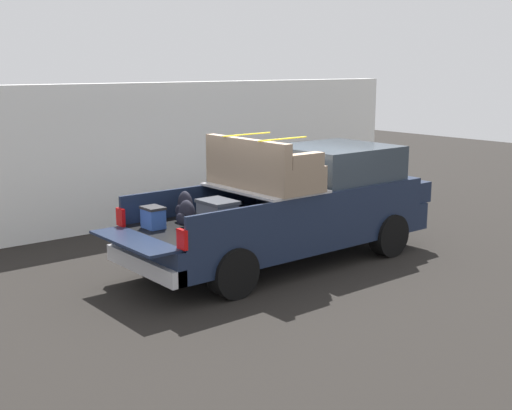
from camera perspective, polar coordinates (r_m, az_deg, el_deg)
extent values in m
plane|color=black|center=(11.66, 2.29, -4.91)|extent=(40.00, 40.00, 0.00)
cube|color=#162138|center=(11.50, 2.32, -2.01)|extent=(5.50, 1.92, 0.48)
cube|color=black|center=(10.71, -2.49, -1.62)|extent=(2.80, 1.80, 0.04)
cube|color=#162138|center=(11.40, -5.30, 0.35)|extent=(2.80, 0.06, 0.50)
cube|color=#162138|center=(9.94, 0.71, -1.30)|extent=(2.80, 0.06, 0.50)
cube|color=#162138|center=(11.51, 2.97, 0.50)|extent=(0.06, 1.80, 0.50)
cube|color=#162138|center=(9.83, -10.35, -3.03)|extent=(0.55, 1.80, 0.04)
cube|color=#B2B2B7|center=(11.07, 0.70, 1.48)|extent=(1.25, 1.92, 0.04)
cube|color=#162138|center=(12.32, 7.05, 1.17)|extent=(2.30, 1.92, 0.50)
cube|color=#2D3842|center=(12.16, 6.79, 3.66)|extent=(1.94, 1.76, 0.60)
cube|color=#162138|center=(13.32, 11.07, 1.59)|extent=(0.40, 1.82, 0.38)
cube|color=#B2B2B7|center=(10.00, -9.49, -5.02)|extent=(0.24, 1.92, 0.24)
cube|color=red|center=(10.66, -11.48, -1.02)|extent=(0.06, 0.20, 0.28)
cube|color=red|center=(9.18, -6.32, -2.93)|extent=(0.06, 0.20, 0.28)
cylinder|color=black|center=(13.35, 5.44, -1.10)|extent=(0.77, 0.30, 0.77)
cylinder|color=black|center=(12.19, 11.25, -2.52)|extent=(0.77, 0.30, 0.77)
cylinder|color=black|center=(11.23, -7.42, -3.62)|extent=(0.77, 0.30, 0.77)
cylinder|color=black|center=(9.84, -1.96, -5.77)|extent=(0.77, 0.30, 0.77)
cube|color=#474C56|center=(10.04, -3.29, -1.11)|extent=(0.40, 0.55, 0.45)
cube|color=#31353C|center=(9.99, -3.31, 0.28)|extent=(0.44, 0.59, 0.05)
ellipsoid|color=black|center=(10.35, -5.90, -0.78)|extent=(0.20, 0.37, 0.44)
ellipsoid|color=black|center=(10.30, -6.40, -1.22)|extent=(0.09, 0.26, 0.19)
ellipsoid|color=black|center=(10.82, -6.05, -0.09)|extent=(0.20, 0.34, 0.49)
ellipsoid|color=black|center=(10.78, -6.53, -0.55)|extent=(0.09, 0.24, 0.22)
cube|color=#3359B2|center=(10.42, -8.76, -1.16)|extent=(0.26, 0.34, 0.30)
cube|color=#262628|center=(10.39, -8.79, -0.25)|extent=(0.28, 0.36, 0.04)
cube|color=#84705B|center=(11.03, 0.70, 2.66)|extent=(0.91, 2.03, 0.42)
cube|color=#84705B|center=(10.74, -0.83, 4.62)|extent=(0.16, 2.03, 0.40)
cube|color=#84705B|center=(11.73, -1.98, 4.78)|extent=(0.67, 0.20, 0.22)
cube|color=#84705B|center=(10.34, 4.18, 3.81)|extent=(0.67, 0.20, 0.22)
cube|color=yellow|center=(11.31, -0.78, 6.05)|extent=(1.01, 0.03, 0.02)
cube|color=yellow|center=(10.61, 2.30, 5.66)|extent=(1.01, 0.03, 0.02)
cube|color=white|center=(15.20, -5.32, 4.76)|extent=(11.89, 0.36, 3.01)
cylinder|color=#2D2D33|center=(15.83, 2.17, 1.23)|extent=(0.56, 0.56, 0.90)
cylinder|color=#2D2D33|center=(15.74, 2.18, 2.98)|extent=(0.60, 0.60, 0.08)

